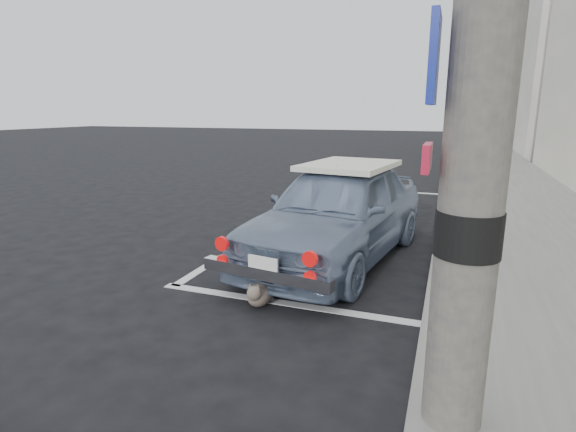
# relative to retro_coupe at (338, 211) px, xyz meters

# --- Properties ---
(ground) EXTENTS (80.00, 80.00, 0.00)m
(ground) POSITION_rel_retro_coupe_xyz_m (-0.58, -1.12, -0.65)
(ground) COLOR black
(ground) RESTS_ON ground
(sidewalk) EXTENTS (2.80, 40.00, 0.15)m
(sidewalk) POSITION_rel_retro_coupe_xyz_m (2.62, 0.88, -0.57)
(sidewalk) COLOR slate
(sidewalk) RESTS_ON ground
(building_far) EXTENTS (3.50, 10.00, 8.00)m
(building_far) POSITION_rel_retro_coupe_xyz_m (5.77, 18.88, 3.35)
(building_far) COLOR #B6AEA5
(building_far) RESTS_ON ground
(pline_rear) EXTENTS (3.00, 0.12, 0.01)m
(pline_rear) POSITION_rel_retro_coupe_xyz_m (-0.08, -1.62, -0.64)
(pline_rear) COLOR silver
(pline_rear) RESTS_ON ground
(pline_front) EXTENTS (3.00, 0.12, 0.01)m
(pline_front) POSITION_rel_retro_coupe_xyz_m (-0.08, 5.38, -0.64)
(pline_front) COLOR silver
(pline_front) RESTS_ON ground
(pline_side) EXTENTS (0.12, 7.00, 0.01)m
(pline_side) POSITION_rel_retro_coupe_xyz_m (-1.48, 1.88, -0.64)
(pline_side) COLOR silver
(pline_side) RESTS_ON ground
(retro_coupe) EXTENTS (2.07, 3.95, 1.28)m
(retro_coupe) POSITION_rel_retro_coupe_xyz_m (0.00, 0.00, 0.00)
(retro_coupe) COLOR slate
(retro_coupe) RESTS_ON ground
(cat) EXTENTS (0.27, 0.56, 0.30)m
(cat) POSITION_rel_retro_coupe_xyz_m (-0.37, -1.76, -0.51)
(cat) COLOR brown
(cat) RESTS_ON ground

